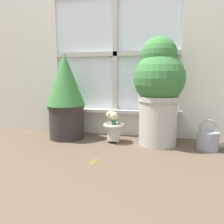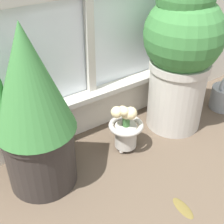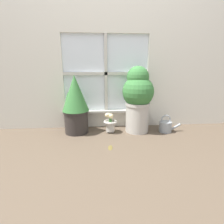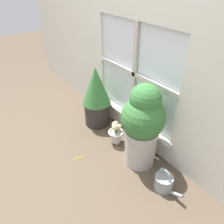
% 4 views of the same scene
% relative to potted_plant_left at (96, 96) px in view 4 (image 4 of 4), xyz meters
% --- Properties ---
extents(ground_plane, '(10.00, 10.00, 0.00)m').
position_rel_potted_plant_left_xyz_m(ground_plane, '(0.36, -0.42, -0.35)').
color(ground_plane, brown).
extents(potted_plant_left, '(0.30, 0.30, 0.67)m').
position_rel_potted_plant_left_xyz_m(potted_plant_left, '(0.00, 0.00, 0.00)').
color(potted_plant_left, '#2D2826').
rests_on(potted_plant_left, ground_plane).
extents(potted_plant_right, '(0.36, 0.36, 0.76)m').
position_rel_potted_plant_left_xyz_m(potted_plant_right, '(0.71, -0.01, 0.07)').
color(potted_plant_right, '#B7B2A8').
rests_on(potted_plant_right, ground_plane).
extents(flower_vase, '(0.16, 0.16, 0.24)m').
position_rel_potted_plant_left_xyz_m(flower_vase, '(0.39, -0.03, -0.22)').
color(flower_vase, '#BCB7AD').
rests_on(flower_vase, ground_plane).
extents(watering_can, '(0.26, 0.14, 0.21)m').
position_rel_potted_plant_left_xyz_m(watering_can, '(1.05, -0.06, -0.28)').
color(watering_can, gray).
rests_on(watering_can, ground_plane).
extents(fallen_leaf, '(0.06, 0.11, 0.01)m').
position_rel_potted_plant_left_xyz_m(fallen_leaf, '(0.36, -0.44, -0.34)').
color(fallen_leaf, brown).
rests_on(fallen_leaf, ground_plane).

